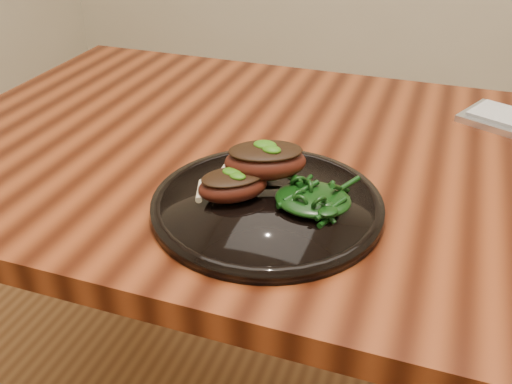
% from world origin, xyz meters
% --- Properties ---
extents(desk, '(1.60, 0.80, 0.75)m').
position_xyz_m(desk, '(0.00, 0.00, 0.67)').
color(desk, black).
rests_on(desk, ground).
extents(plate, '(0.32, 0.32, 0.02)m').
position_xyz_m(plate, '(-0.15, -0.19, 0.76)').
color(plate, black).
rests_on(plate, desk).
extents(lamb_chop_front, '(0.11, 0.11, 0.04)m').
position_xyz_m(lamb_chop_front, '(-0.20, -0.20, 0.79)').
color(lamb_chop_front, '#44160D').
rests_on(lamb_chop_front, plate).
extents(lamb_chop_back, '(0.13, 0.11, 0.05)m').
position_xyz_m(lamb_chop_back, '(-0.17, -0.16, 0.81)').
color(lamb_chop_back, '#44160D').
rests_on(lamb_chop_back, plate).
extents(herb_smear, '(0.09, 0.06, 0.01)m').
position_xyz_m(herb_smear, '(-0.19, -0.12, 0.77)').
color(herb_smear, '#1A4C08').
rests_on(herb_smear, plate).
extents(greens_heap, '(0.10, 0.10, 0.04)m').
position_xyz_m(greens_heap, '(-0.09, -0.18, 0.79)').
color(greens_heap, black).
rests_on(greens_heap, plate).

